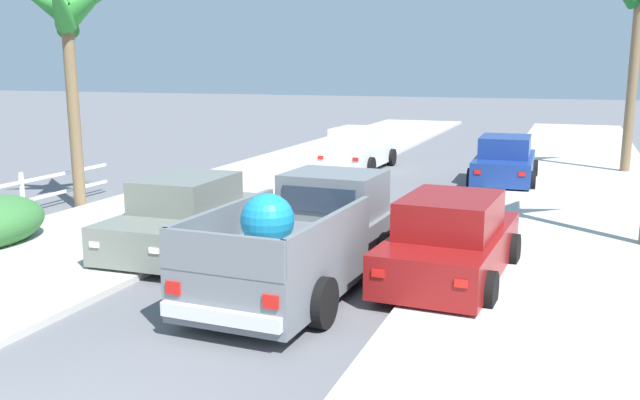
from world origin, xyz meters
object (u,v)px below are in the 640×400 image
car_right_near (186,217)px  car_left_mid (505,162)px  car_left_near (358,150)px  palm_tree_right_fore (66,17)px  pickup_truck (303,242)px  car_right_mid (450,242)px

car_right_near → car_left_mid: size_ratio=1.00×
car_left_near → car_right_near: bearing=-89.5°
car_left_near → palm_tree_right_fore: 11.48m
car_right_near → car_left_near: bearing=90.5°
palm_tree_right_fore → car_right_near: bearing=-28.9°
palm_tree_right_fore → pickup_truck: bearing=-27.0°
car_right_mid → palm_tree_right_fore: size_ratio=0.73×
car_right_mid → car_right_near: bearing=178.5°
car_left_mid → pickup_truck: bearing=-100.0°
car_right_mid → pickup_truck: bearing=-151.2°
car_left_mid → palm_tree_right_fore: palm_tree_right_fore is taller
car_right_near → car_right_mid: (5.41, -0.14, 0.00)m
car_left_mid → palm_tree_right_fore: bearing=-141.6°
pickup_truck → car_left_mid: 12.37m
pickup_truck → car_left_near: 13.99m
car_right_near → car_left_mid: 12.01m
car_right_mid → palm_tree_right_fore: bearing=164.6°
pickup_truck → car_left_mid: size_ratio=1.23×
car_right_near → car_right_mid: 5.41m
car_left_near → car_right_mid: (5.51, -12.37, 0.00)m
car_left_near → car_right_near: same height
pickup_truck → car_left_mid: pickup_truck is taller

